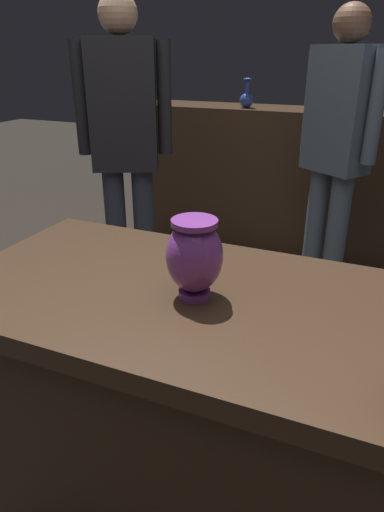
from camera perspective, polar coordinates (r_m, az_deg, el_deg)
name	(u,v)px	position (r m, az deg, el deg)	size (l,w,h in m)	color
display_plinth	(190,419)	(1.34, -0.25, -19.56)	(1.20, 0.64, 0.80)	#382619
back_display_shelf	(321,187)	(3.22, 15.71, 8.24)	(2.60, 0.40, 0.99)	#422D1E
vase_centerpiece	(194,256)	(1.03, 0.31, 0.00)	(0.13, 0.13, 0.19)	#7A388E
shelf_vase_left	(247,98)	(3.15, 6.81, 18.87)	(0.09, 0.09, 0.18)	#2D429E
shelf_vase_center	(329,102)	(3.05, 16.69, 17.90)	(0.10, 0.10, 0.17)	silver
visitor_center_back	(337,144)	(2.51, 17.54, 13.19)	(0.40, 0.33, 1.53)	slate
visitor_near_left	(125,140)	(2.39, -8.31, 14.13)	(0.43, 0.30, 1.57)	#333847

